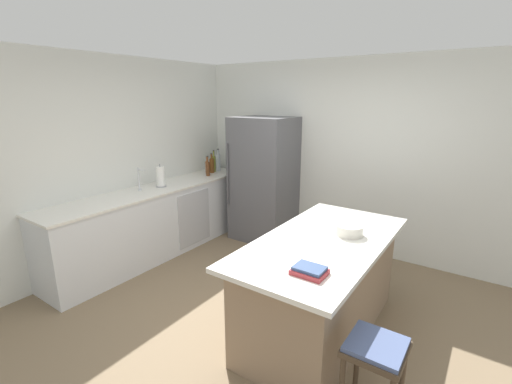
{
  "coord_description": "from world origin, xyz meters",
  "views": [
    {
      "loc": [
        1.56,
        -2.37,
        2.1
      ],
      "look_at": [
        -0.73,
        0.94,
        1.0
      ],
      "focal_mm": 24.52,
      "sensor_mm": 36.0,
      "label": 1
    }
  ],
  "objects_px": {
    "soda_bottle": "(218,162)",
    "vinegar_bottle": "(207,167)",
    "mixing_bowl": "(349,230)",
    "syrup_bottle": "(208,168)",
    "bar_stool": "(375,358)",
    "sink_faucet": "(139,179)",
    "wine_bottle": "(228,161)",
    "paper_towel_roll": "(160,177)",
    "whiskey_bottle": "(212,165)",
    "olive_oil_bottle": "(214,163)",
    "refrigerator": "(264,179)",
    "cookbook_stack": "(310,271)",
    "kitchen_island": "(321,285)"
  },
  "relations": [
    {
      "from": "kitchen_island",
      "to": "wine_bottle",
      "type": "bearing_deg",
      "value": 144.96
    },
    {
      "from": "kitchen_island",
      "to": "sink_faucet",
      "type": "bearing_deg",
      "value": 178.1
    },
    {
      "from": "paper_towel_roll",
      "to": "refrigerator",
      "type": "bearing_deg",
      "value": 53.67
    },
    {
      "from": "mixing_bowl",
      "to": "refrigerator",
      "type": "bearing_deg",
      "value": 143.28
    },
    {
      "from": "olive_oil_bottle",
      "to": "syrup_bottle",
      "type": "bearing_deg",
      "value": -66.12
    },
    {
      "from": "wine_bottle",
      "to": "whiskey_bottle",
      "type": "bearing_deg",
      "value": -111.53
    },
    {
      "from": "kitchen_island",
      "to": "whiskey_bottle",
      "type": "distance_m",
      "value": 3.01
    },
    {
      "from": "refrigerator",
      "to": "syrup_bottle",
      "type": "xyz_separation_m",
      "value": [
        -0.8,
        -0.33,
        0.13
      ]
    },
    {
      "from": "syrup_bottle",
      "to": "cookbook_stack",
      "type": "height_order",
      "value": "syrup_bottle"
    },
    {
      "from": "kitchen_island",
      "to": "whiskey_bottle",
      "type": "relative_size",
      "value": 6.26
    },
    {
      "from": "wine_bottle",
      "to": "cookbook_stack",
      "type": "relative_size",
      "value": 1.66
    },
    {
      "from": "vinegar_bottle",
      "to": "olive_oil_bottle",
      "type": "bearing_deg",
      "value": 93.34
    },
    {
      "from": "bar_stool",
      "to": "paper_towel_roll",
      "type": "xyz_separation_m",
      "value": [
        -3.22,
        1.08,
        0.55
      ]
    },
    {
      "from": "paper_towel_roll",
      "to": "syrup_bottle",
      "type": "xyz_separation_m",
      "value": [
        0.07,
        0.86,
        -0.02
      ]
    },
    {
      "from": "cookbook_stack",
      "to": "refrigerator",
      "type": "bearing_deg",
      "value": 129.84
    },
    {
      "from": "mixing_bowl",
      "to": "bar_stool",
      "type": "bearing_deg",
      "value": -59.76
    },
    {
      "from": "bar_stool",
      "to": "soda_bottle",
      "type": "relative_size",
      "value": 1.74
    },
    {
      "from": "vinegar_bottle",
      "to": "whiskey_bottle",
      "type": "bearing_deg",
      "value": 83.75
    },
    {
      "from": "olive_oil_bottle",
      "to": "mixing_bowl",
      "type": "relative_size",
      "value": 1.42
    },
    {
      "from": "kitchen_island",
      "to": "bar_stool",
      "type": "distance_m",
      "value": 0.98
    },
    {
      "from": "olive_oil_bottle",
      "to": "vinegar_bottle",
      "type": "xyz_separation_m",
      "value": [
        0.01,
        -0.18,
        -0.03
      ]
    },
    {
      "from": "paper_towel_roll",
      "to": "mixing_bowl",
      "type": "relative_size",
      "value": 1.28
    },
    {
      "from": "bar_stool",
      "to": "whiskey_bottle",
      "type": "distance_m",
      "value": 3.94
    },
    {
      "from": "sink_faucet",
      "to": "wine_bottle",
      "type": "relative_size",
      "value": 0.78
    },
    {
      "from": "cookbook_stack",
      "to": "kitchen_island",
      "type": "bearing_deg",
      "value": 105.46
    },
    {
      "from": "kitchen_island",
      "to": "mixing_bowl",
      "type": "height_order",
      "value": "mixing_bowl"
    },
    {
      "from": "olive_oil_bottle",
      "to": "whiskey_bottle",
      "type": "bearing_deg",
      "value": -74.96
    },
    {
      "from": "whiskey_bottle",
      "to": "syrup_bottle",
      "type": "relative_size",
      "value": 1.02
    },
    {
      "from": "sink_faucet",
      "to": "paper_towel_roll",
      "type": "height_order",
      "value": "paper_towel_roll"
    },
    {
      "from": "refrigerator",
      "to": "whiskey_bottle",
      "type": "xyz_separation_m",
      "value": [
        -0.91,
        -0.12,
        0.14
      ]
    },
    {
      "from": "sink_faucet",
      "to": "olive_oil_bottle",
      "type": "bearing_deg",
      "value": 90.19
    },
    {
      "from": "vinegar_bottle",
      "to": "mixing_bowl",
      "type": "bearing_deg",
      "value": -22.43
    },
    {
      "from": "wine_bottle",
      "to": "cookbook_stack",
      "type": "distance_m",
      "value": 3.54
    },
    {
      "from": "syrup_bottle",
      "to": "bar_stool",
      "type": "bearing_deg",
      "value": -31.62
    },
    {
      "from": "wine_bottle",
      "to": "vinegar_bottle",
      "type": "xyz_separation_m",
      "value": [
        -0.12,
        -0.37,
        -0.05
      ]
    },
    {
      "from": "whiskey_bottle",
      "to": "mixing_bowl",
      "type": "distance_m",
      "value": 2.98
    },
    {
      "from": "paper_towel_roll",
      "to": "soda_bottle",
      "type": "xyz_separation_m",
      "value": [
        -0.05,
        1.24,
        0.02
      ]
    },
    {
      "from": "olive_oil_bottle",
      "to": "vinegar_bottle",
      "type": "height_order",
      "value": "olive_oil_bottle"
    },
    {
      "from": "olive_oil_bottle",
      "to": "mixing_bowl",
      "type": "bearing_deg",
      "value": -25.43
    },
    {
      "from": "kitchen_island",
      "to": "refrigerator",
      "type": "bearing_deg",
      "value": 136.57
    },
    {
      "from": "kitchen_island",
      "to": "bar_stool",
      "type": "xyz_separation_m",
      "value": [
        0.68,
        -0.7,
        0.05
      ]
    },
    {
      "from": "whiskey_bottle",
      "to": "kitchen_island",
      "type": "bearing_deg",
      "value": -29.41
    },
    {
      "from": "refrigerator",
      "to": "soda_bottle",
      "type": "relative_size",
      "value": 5.1
    },
    {
      "from": "cookbook_stack",
      "to": "wine_bottle",
      "type": "bearing_deg",
      "value": 138.24
    },
    {
      "from": "soda_bottle",
      "to": "vinegar_bottle",
      "type": "distance_m",
      "value": 0.28
    },
    {
      "from": "soda_bottle",
      "to": "vinegar_bottle",
      "type": "bearing_deg",
      "value": -89.64
    },
    {
      "from": "syrup_bottle",
      "to": "mixing_bowl",
      "type": "xyz_separation_m",
      "value": [
        2.61,
        -1.01,
        -0.09
      ]
    },
    {
      "from": "paper_towel_roll",
      "to": "cookbook_stack",
      "type": "xyz_separation_m",
      "value": [
        2.71,
        -1.01,
        -0.13
      ]
    },
    {
      "from": "whiskey_bottle",
      "to": "syrup_bottle",
      "type": "distance_m",
      "value": 0.23
    },
    {
      "from": "paper_towel_roll",
      "to": "syrup_bottle",
      "type": "distance_m",
      "value": 0.86
    }
  ]
}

